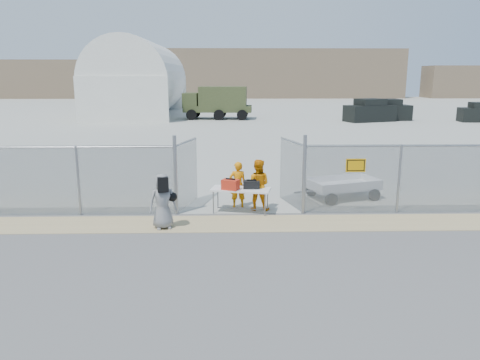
{
  "coord_description": "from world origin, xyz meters",
  "views": [
    {
      "loc": [
        -0.35,
        -12.19,
        4.3
      ],
      "look_at": [
        0.0,
        2.0,
        1.1
      ],
      "focal_mm": 35.0,
      "sensor_mm": 36.0,
      "label": 1
    }
  ],
  "objects_px": {
    "visitor": "(163,201)",
    "utility_trailer": "(343,188)",
    "security_worker_right": "(258,185)",
    "security_worker_left": "(238,185)",
    "folding_table": "(241,200)"
  },
  "relations": [
    {
      "from": "security_worker_right",
      "to": "utility_trailer",
      "type": "distance_m",
      "value": 3.42
    },
    {
      "from": "folding_table",
      "to": "security_worker_right",
      "type": "distance_m",
      "value": 0.76
    },
    {
      "from": "security_worker_right",
      "to": "utility_trailer",
      "type": "xyz_separation_m",
      "value": [
        3.11,
        1.36,
        -0.45
      ]
    },
    {
      "from": "visitor",
      "to": "utility_trailer",
      "type": "height_order",
      "value": "visitor"
    },
    {
      "from": "security_worker_left",
      "to": "folding_table",
      "type": "bearing_deg",
      "value": 94.13
    },
    {
      "from": "utility_trailer",
      "to": "folding_table",
      "type": "bearing_deg",
      "value": -174.48
    },
    {
      "from": "visitor",
      "to": "utility_trailer",
      "type": "xyz_separation_m",
      "value": [
        5.91,
        3.18,
        -0.41
      ]
    },
    {
      "from": "security_worker_left",
      "to": "visitor",
      "type": "distance_m",
      "value": 3.05
    },
    {
      "from": "security_worker_right",
      "to": "folding_table",
      "type": "bearing_deg",
      "value": 39.61
    },
    {
      "from": "security_worker_left",
      "to": "security_worker_right",
      "type": "height_order",
      "value": "security_worker_right"
    },
    {
      "from": "visitor",
      "to": "security_worker_right",
      "type": "bearing_deg",
      "value": 17.15
    },
    {
      "from": "folding_table",
      "to": "visitor",
      "type": "xyz_separation_m",
      "value": [
        -2.25,
        -1.53,
        0.4
      ]
    },
    {
      "from": "security_worker_left",
      "to": "security_worker_right",
      "type": "bearing_deg",
      "value": 148.94
    },
    {
      "from": "visitor",
      "to": "utility_trailer",
      "type": "bearing_deg",
      "value": 12.55
    },
    {
      "from": "security_worker_right",
      "to": "security_worker_left",
      "type": "bearing_deg",
      "value": -14.66
    }
  ]
}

